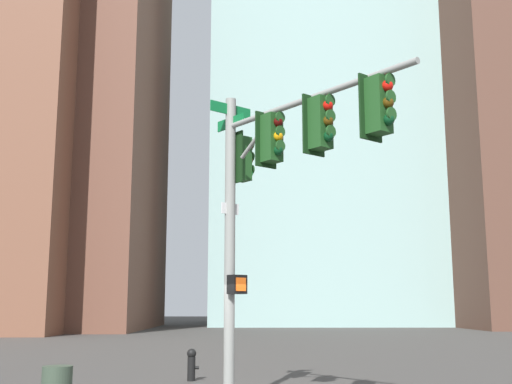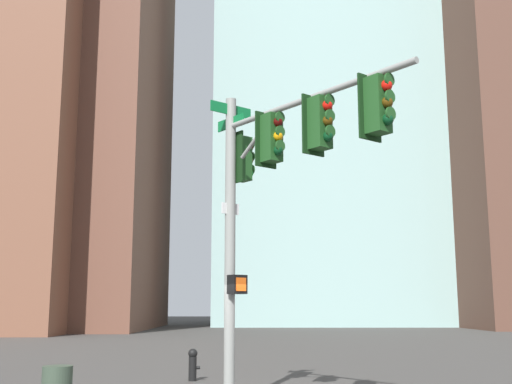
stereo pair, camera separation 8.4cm
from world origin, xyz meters
The scene contains 4 objects.
signal_pole_assembly centered at (0.89, -1.51, 4.74)m, with size 3.64×4.49×6.65m.
fire_hydrant centered at (-1.17, 3.99, 0.47)m, with size 0.34×0.26×0.87m.
building_brick_nearside centered at (-19.10, 42.66, 22.33)m, with size 21.90×21.32×44.66m, color brown.
building_glass_tower centered at (9.61, 57.66, 37.57)m, with size 25.61×25.82×75.15m, color #9EC6C1.
Camera 2 is at (0.42, -14.25, 2.08)m, focal length 44.76 mm.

